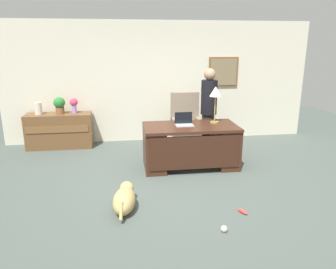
{
  "coord_description": "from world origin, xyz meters",
  "views": [
    {
      "loc": [
        -0.81,
        -4.68,
        2.18
      ],
      "look_at": [
        -0.12,
        0.3,
        0.75
      ],
      "focal_mm": 33.88,
      "sensor_mm": 36.0,
      "label": 1
    }
  ],
  "objects": [
    {
      "name": "vase_empty",
      "position": [
        -2.63,
        2.25,
        0.87
      ],
      "size": [
        0.15,
        0.15,
        0.25
      ],
      "primitive_type": "cylinder",
      "color": "silver",
      "rests_on": "credenza"
    },
    {
      "name": "credenza",
      "position": [
        -2.23,
        2.25,
        0.37
      ],
      "size": [
        1.38,
        0.5,
        0.75
      ],
      "color": "brown",
      "rests_on": "ground_plane"
    },
    {
      "name": "laptop",
      "position": [
        0.24,
        0.78,
        0.84
      ],
      "size": [
        0.32,
        0.22,
        0.22
      ],
      "color": "#B2B5BA",
      "rests_on": "desk"
    },
    {
      "name": "desk_lamp",
      "position": [
        0.83,
        0.87,
        1.32
      ],
      "size": [
        0.22,
        0.22,
        0.67
      ],
      "color": "#9E8447",
      "rests_on": "desk"
    },
    {
      "name": "person_standing",
      "position": [
        0.86,
        1.41,
        0.9
      ],
      "size": [
        0.32,
        0.32,
        1.74
      ],
      "color": "#262323",
      "rests_on": "ground_plane"
    },
    {
      "name": "dog_toy_bone",
      "position": [
        0.71,
        -1.05,
        0.03
      ],
      "size": [
        0.12,
        0.17,
        0.05
      ],
      "primitive_type": "ellipsoid",
      "rotation": [
        0.0,
        0.0,
        5.15
      ],
      "color": "#E53F33",
      "rests_on": "ground_plane"
    },
    {
      "name": "potted_plant",
      "position": [
        -2.19,
        2.25,
        0.95
      ],
      "size": [
        0.24,
        0.24,
        0.36
      ],
      "color": "brown",
      "rests_on": "credenza"
    },
    {
      "name": "back_wall",
      "position": [
        0.01,
        2.6,
        1.35
      ],
      "size": [
        7.0,
        0.16,
        2.7
      ],
      "color": "beige",
      "rests_on": "ground_plane"
    },
    {
      "name": "dog_lying",
      "position": [
        -0.86,
        -0.73,
        0.16
      ],
      "size": [
        0.38,
        0.78,
        0.3
      ],
      "color": "tan",
      "rests_on": "ground_plane"
    },
    {
      "name": "vase_with_flowers",
      "position": [
        -1.89,
        2.25,
        0.95
      ],
      "size": [
        0.17,
        0.17,
        0.33
      ],
      "color": "#AF86D6",
      "rests_on": "credenza"
    },
    {
      "name": "desk",
      "position": [
        0.35,
        0.71,
        0.42
      ],
      "size": [
        1.69,
        0.87,
        0.78
      ],
      "color": "#422316",
      "rests_on": "ground_plane"
    },
    {
      "name": "armchair",
      "position": [
        0.47,
        1.76,
        0.52
      ],
      "size": [
        0.6,
        0.59,
        1.21
      ],
      "color": "gray",
      "rests_on": "ground_plane"
    },
    {
      "name": "dog_toy_ball",
      "position": [
        0.32,
        -1.44,
        0.04
      ],
      "size": [
        0.08,
        0.08,
        0.08
      ],
      "primitive_type": "sphere",
      "color": "beige",
      "rests_on": "ground_plane"
    },
    {
      "name": "ground_plane",
      "position": [
        0.0,
        0.0,
        0.0
      ],
      "size": [
        12.0,
        12.0,
        0.0
      ],
      "primitive_type": "plane",
      "color": "#4C5651"
    }
  ]
}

